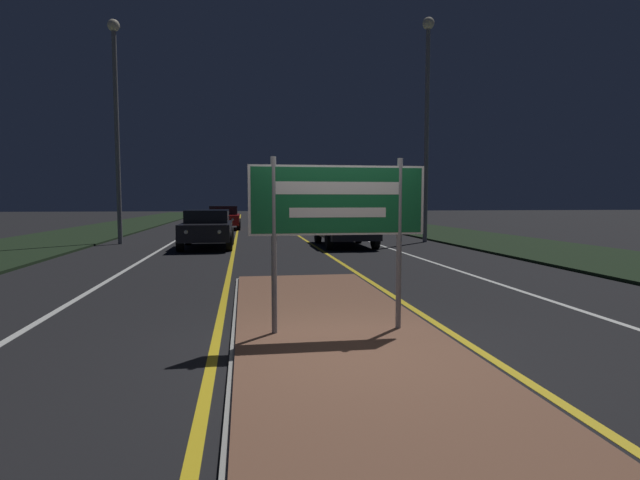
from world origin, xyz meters
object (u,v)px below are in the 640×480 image
Objects in this scene: car_receding_1 at (345,216)px; streetlight_right_near at (427,103)px; car_approaching_0 at (207,227)px; highway_sign at (338,208)px; streetlight_left_near at (116,107)px; car_receding_3 at (309,210)px; car_receding_2 at (284,212)px; car_approaching_1 at (224,217)px; car_receding_0 at (345,226)px.

streetlight_right_near is at bearing -85.71° from car_receding_1.
streetlight_right_near reaches higher than car_approaching_0.
streetlight_left_near reaches higher than highway_sign.
streetlight_left_near is 2.09× the size of car_approaching_0.
car_receding_3 is at bearing 90.14° from car_receding_1.
streetlight_right_near reaches higher than car_receding_3.
streetlight_right_near reaches higher than car_receding_2.
car_approaching_1 is (-7.94, -19.94, -0.01)m from car_receding_3.
car_receding_0 is 13.59m from car_approaching_1.
highway_sign is 0.54× the size of car_receding_1.
car_receding_1 is at bearing 9.92° from car_approaching_1.
car_approaching_0 is at bearing -120.47° from car_receding_1.
highway_sign is at bearing -84.61° from car_approaching_1.
car_approaching_0 is at bearing -104.03° from car_receding_3.
car_receding_0 is 32.64m from car_receding_3.
car_receding_3 is at bearing 67.33° from car_receding_2.
car_approaching_1 is (-4.78, -12.37, 0.02)m from car_receding_2.
car_approaching_0 is (3.66, -2.14, -4.79)m from streetlight_left_near.
car_receding_3 reaches higher than car_receding_2.
car_receding_0 is 14.26m from car_receding_1.
car_receding_0 is at bearing -1.63° from car_approaching_0.
highway_sign is at bearing -78.91° from car_approaching_0.
streetlight_right_near is 2.04× the size of car_receding_3.
highway_sign reaches higher than car_approaching_1.
highway_sign is 13.31m from car_approaching_0.
car_receding_2 is (8.59, 22.66, -4.82)m from streetlight_left_near.
car_approaching_1 is at bearing -111.13° from car_receding_2.
car_receding_3 is 21.46m from car_approaching_1.
car_receding_0 is at bearing -94.91° from car_receding_3.
car_receding_0 reaches higher than car_receding_1.
streetlight_right_near is at bearing 65.35° from highway_sign.
car_receding_0 is at bearing -14.35° from streetlight_left_near.
highway_sign is at bearing -93.60° from car_receding_2.
car_approaching_1 is at bearing 69.68° from streetlight_left_near.
streetlight_right_near is 13.67m from car_receding_1.
streetlight_right_near reaches higher than car_receding_0.
car_receding_1 is (2.84, 13.98, -0.04)m from car_receding_0.
streetlight_left_near reaches higher than car_receding_2.
car_approaching_1 is at bearing 95.39° from highway_sign.
car_receding_2 is 1.03× the size of car_approaching_0.
car_approaching_1 is at bearing -111.71° from car_receding_3.
car_receding_3 is (-0.05, 18.54, 0.03)m from car_receding_1.
streetlight_left_near is at bearing 149.68° from car_approaching_0.
car_receding_3 is 1.03× the size of car_approaching_1.
streetlight_right_near is (6.53, 14.23, 4.21)m from highway_sign.
highway_sign is 0.53× the size of car_approaching_0.
car_approaching_1 reaches higher than car_approaching_0.
car_approaching_0 is at bearing 178.37° from car_receding_0.
car_receding_1 is (-0.95, 12.62, -5.16)m from streetlight_right_near.
car_receding_0 is at bearing -160.28° from streetlight_right_near.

